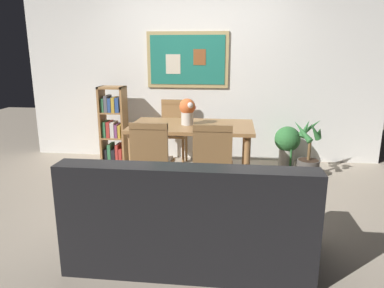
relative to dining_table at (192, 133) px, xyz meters
The scene contains 12 objects.
ground_plane 0.81m from the dining_table, 88.79° to the right, with size 12.00×12.00×0.00m, color tan.
wall_back_with_painting 1.29m from the dining_table, 89.65° to the left, with size 5.20×0.14×2.60m.
dining_table is the anchor object (origin of this frame).
dining_chair_near_right 0.85m from the dining_table, 68.99° to the right, with size 0.40×0.41×0.91m.
dining_chair_far_left 0.86m from the dining_table, 114.47° to the left, with size 0.40×0.41×0.91m.
dining_chair_near_left 0.83m from the dining_table, 113.50° to the right, with size 0.40×0.41×0.91m.
leather_couch 1.74m from the dining_table, 83.88° to the right, with size 1.80×0.84×0.84m.
bookshelf 1.43m from the dining_table, 149.41° to the left, with size 0.36×0.28×1.10m.
potted_ivy 1.51m from the dining_table, 32.04° to the left, with size 0.36×0.36×0.57m.
potted_palm 1.55m from the dining_table, 13.33° to the left, with size 0.42×0.45×0.76m.
flower_vase 0.28m from the dining_table, behind, with size 0.20×0.20×0.32m.
tv_remote 0.35m from the dining_table, 35.51° to the right, with size 0.15×0.13×0.02m.
Camera 1 is at (0.48, -3.72, 1.59)m, focal length 33.73 mm.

